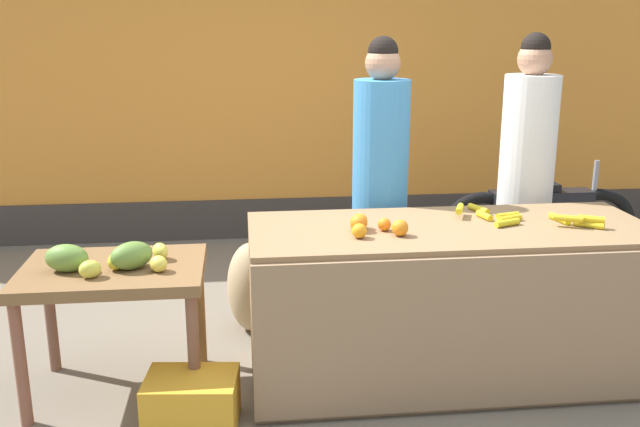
# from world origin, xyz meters

# --- Properties ---
(ground_plane) EXTENTS (24.00, 24.00, 0.00)m
(ground_plane) POSITION_xyz_m (0.00, 0.00, 0.00)
(ground_plane) COLOR #756B5B
(market_wall_back) EXTENTS (8.80, 0.23, 2.88)m
(market_wall_back) POSITION_xyz_m (0.00, 2.83, 1.41)
(market_wall_back) COLOR orange
(market_wall_back) RESTS_ON ground
(fruit_stall_counter) EXTENTS (2.14, 0.85, 0.86)m
(fruit_stall_counter) POSITION_xyz_m (0.47, -0.01, 0.43)
(fruit_stall_counter) COLOR olive
(fruit_stall_counter) RESTS_ON ground
(side_table_wooden) EXTENTS (0.92, 0.67, 0.71)m
(side_table_wooden) POSITION_xyz_m (-1.29, 0.00, 0.60)
(side_table_wooden) COLOR brown
(side_table_wooden) RESTS_ON ground
(banana_bunch_pile) EXTENTS (0.73, 0.51, 0.07)m
(banana_bunch_pile) POSITION_xyz_m (0.90, 0.03, 0.89)
(banana_bunch_pile) COLOR gold
(banana_bunch_pile) RESTS_ON fruit_stall_counter
(orange_pile) EXTENTS (0.29, 0.24, 0.09)m
(orange_pile) POSITION_xyz_m (0.03, -0.08, 0.90)
(orange_pile) COLOR orange
(orange_pile) RESTS_ON fruit_stall_counter
(mango_papaya_pile) EXTENTS (0.64, 0.37, 0.14)m
(mango_papaya_pile) POSITION_xyz_m (-1.30, -0.05, 0.77)
(mango_papaya_pile) COLOR #D2CE44
(mango_papaya_pile) RESTS_ON side_table_wooden
(vendor_woman_blue_shirt) EXTENTS (0.34, 0.34, 1.83)m
(vendor_woman_blue_shirt) POSITION_xyz_m (0.22, 0.66, 0.92)
(vendor_woman_blue_shirt) COLOR #33333D
(vendor_woman_blue_shirt) RESTS_ON ground
(vendor_woman_white_shirt) EXTENTS (0.34, 0.34, 1.85)m
(vendor_woman_white_shirt) POSITION_xyz_m (1.16, 0.68, 0.93)
(vendor_woman_white_shirt) COLOR #33333D
(vendor_woman_white_shirt) RESTS_ON ground
(parked_motorcycle) EXTENTS (1.60, 0.18, 0.88)m
(parked_motorcycle) POSITION_xyz_m (1.68, 1.59, 0.40)
(parked_motorcycle) COLOR black
(parked_motorcycle) RESTS_ON ground
(produce_crate) EXTENTS (0.47, 0.36, 0.26)m
(produce_crate) POSITION_xyz_m (-0.90, -0.39, 0.13)
(produce_crate) COLOR gold
(produce_crate) RESTS_ON ground
(produce_sack) EXTENTS (0.38, 0.43, 0.58)m
(produce_sack) POSITION_xyz_m (-0.58, 0.71, 0.29)
(produce_sack) COLOR tan
(produce_sack) RESTS_ON ground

